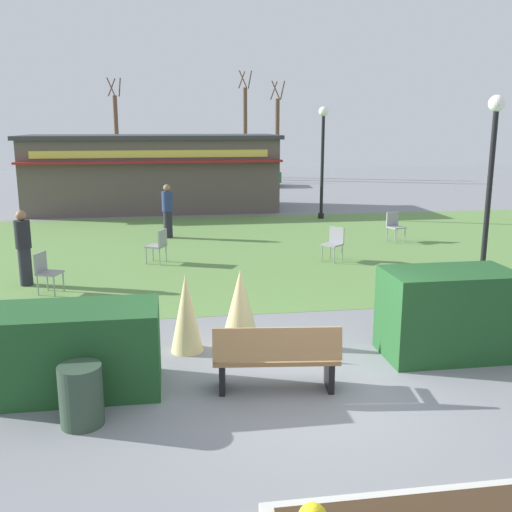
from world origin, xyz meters
The scene contains 22 objects.
ground_plane centered at (0.00, 0.00, 0.00)m, with size 80.00×80.00×0.00m, color slate.
lawn_patch centered at (0.00, 9.21, 0.00)m, with size 36.00×12.00×0.01m, color #5B8442.
park_bench centered at (-0.48, -0.04, 0.48)m, with size 1.75×0.71×0.95m.
hedge_left centered at (-3.12, 0.38, 0.58)m, with size 2.18×1.10×1.17m, color #1E4C23.
hedge_right centered at (2.37, 0.82, 0.68)m, with size 1.97×1.10×1.36m, color #1E4C23.
ornamental_grass_behind_left centered at (-1.62, 1.59, 0.64)m, with size 0.52×0.52×1.28m, color #D1BC7F.
ornamental_grass_behind_right centered at (-0.74, 1.82, 0.62)m, with size 0.64×0.64×1.25m, color #D1BC7F.
lamppost_mid centered at (5.22, 4.79, 2.61)m, with size 0.36×0.36×4.14m.
lamppost_far centered at (3.93, 14.21, 2.61)m, with size 0.36×0.36×4.14m.
trash_bin centered at (-2.96, -0.57, 0.38)m, with size 0.52×0.52×0.75m, color #2D4233.
food_kiosk centered at (-2.38, 17.51, 1.55)m, with size 10.29×4.04×3.08m.
cafe_chair_west centered at (-4.46, 5.30, 0.53)m, with size 0.56×0.56×0.89m.
cafe_chair_east centered at (-2.10, 7.71, 0.53)m, with size 0.59×0.59×0.89m.
cafe_chair_center centered at (2.45, 7.32, 0.53)m, with size 0.62×0.62×0.89m.
cafe_chair_north centered at (5.00, 9.56, 0.53)m, with size 0.55×0.55×0.89m.
person_strolling centered at (-5.03, 6.03, 0.86)m, with size 0.34×0.34×1.69m.
person_standing centered at (-1.85, 11.19, 0.86)m, with size 0.34×0.34×1.69m.
parked_car_west_slot centered at (-2.42, 26.26, 0.64)m, with size 4.23×2.11×1.20m.
parked_car_center_slot centered at (2.50, 26.26, 0.64)m, with size 4.34×2.33×1.20m.
tree_left_bg centered at (3.43, 32.04, 3.07)m, with size 0.91×0.96×6.87m.
tree_right_bg centered at (-4.88, 31.56, 2.79)m, with size 0.91×0.96×6.30m.
tree_center_bg centered at (5.13, 29.60, 2.68)m, with size 0.91×0.96×6.09m.
Camera 1 is at (-1.87, -7.27, 3.55)m, focal length 41.12 mm.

